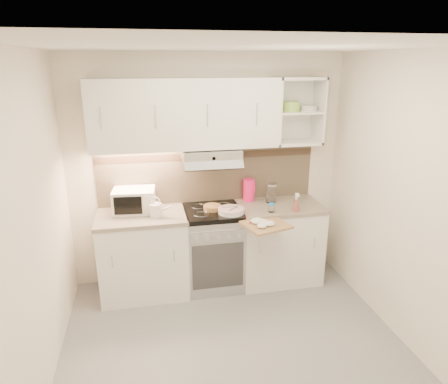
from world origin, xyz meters
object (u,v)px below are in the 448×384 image
at_px(electric_range, 213,248).
at_px(plate_stack, 231,211).
at_px(microwave, 134,200).
at_px(watering_can, 157,209).
at_px(glass_jar, 271,193).
at_px(cutting_board, 266,225).
at_px(spray_bottle, 296,204).
at_px(pink_pitcher, 249,190).

distance_m(electric_range, plate_stack, 0.52).
bearing_deg(microwave, watering_can, -37.08).
relative_size(glass_jar, cutting_board, 0.53).
bearing_deg(electric_range, spray_bottle, -14.52).
relative_size(spray_bottle, cutting_board, 0.51).
bearing_deg(plate_stack, electric_range, 140.70).
height_order(electric_range, plate_stack, plate_stack).
distance_m(plate_stack, glass_jar, 0.56).
distance_m(microwave, cutting_board, 1.39).
xyz_separation_m(plate_stack, glass_jar, (0.51, 0.23, 0.08)).
distance_m(plate_stack, cutting_board, 0.42).
height_order(microwave, watering_can, microwave).
bearing_deg(glass_jar, electric_range, -172.53).
relative_size(glass_jar, spray_bottle, 1.04).
distance_m(microwave, watering_can, 0.30).
distance_m(pink_pitcher, cutting_board, 0.67).
bearing_deg(spray_bottle, plate_stack, -170.74).
distance_m(watering_can, glass_jar, 1.28).
bearing_deg(pink_pitcher, electric_range, -132.68).
xyz_separation_m(plate_stack, pink_pitcher, (0.28, 0.34, 0.10)).
bearing_deg(cutting_board, watering_can, 145.12).
xyz_separation_m(electric_range, watering_can, (-0.59, -0.08, 0.52)).
relative_size(watering_can, spray_bottle, 1.15).
distance_m(plate_stack, spray_bottle, 0.69).
height_order(microwave, pink_pitcher, pink_pitcher).
height_order(electric_range, glass_jar, glass_jar).
bearing_deg(plate_stack, microwave, 165.40).
height_order(spray_bottle, cutting_board, spray_bottle).
xyz_separation_m(microwave, watering_can, (0.22, -0.20, -0.05)).
xyz_separation_m(watering_can, pink_pitcher, (1.04, 0.28, 0.05)).
height_order(glass_jar, cutting_board, glass_jar).
xyz_separation_m(watering_can, cutting_board, (1.04, -0.37, -0.10)).
bearing_deg(electric_range, plate_stack, -39.30).
height_order(electric_range, spray_bottle, spray_bottle).
height_order(watering_can, pink_pitcher, pink_pitcher).
xyz_separation_m(microwave, pink_pitcher, (1.26, 0.08, 0.01)).
xyz_separation_m(watering_can, plate_stack, (0.76, -0.06, -0.05)).
height_order(watering_can, glass_jar, glass_jar).
bearing_deg(plate_stack, pink_pitcher, 50.42).
relative_size(electric_range, glass_jar, 4.12).
relative_size(pink_pitcher, spray_bottle, 1.20).
relative_size(electric_range, plate_stack, 3.32).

